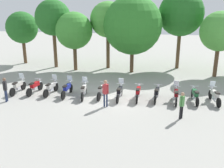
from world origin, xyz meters
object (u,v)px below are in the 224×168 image
(motorcycle_9, at_px, (176,95))
(tree_1, at_px, (53,18))
(motorcycle_10, at_px, (195,95))
(tree_4, at_px, (133,25))
(motorcycle_7, at_px, (138,93))
(person_0, at_px, (106,91))
(motorcycle_3, at_px, (67,89))
(motorcycle_1, at_px, (35,87))
(tree_3, at_px, (108,20))
(motorcycle_8, at_px, (157,93))
(person_2, at_px, (182,104))
(motorcycle_0, at_px, (18,86))
(motorcycle_2, at_px, (51,88))
(person_1, at_px, (5,88))
(tree_0, at_px, (22,28))
(motorcycle_6, at_px, (120,92))
(tree_2, at_px, (74,31))
(tree_5, at_px, (181,14))
(tree_6, at_px, (220,32))
(motorcycle_4, at_px, (84,90))
(motorcycle_11, at_px, (215,96))
(motorcycle_5, at_px, (102,91))

(motorcycle_9, relative_size, tree_1, 0.32)
(motorcycle_10, relative_size, tree_4, 0.30)
(motorcycle_7, height_order, person_0, person_0)
(person_0, bearing_deg, motorcycle_3, 49.29)
(motorcycle_1, xyz_separation_m, tree_3, (3.90, 8.75, 4.39))
(motorcycle_8, relative_size, person_2, 1.34)
(motorcycle_0, xyz_separation_m, motorcycle_2, (2.58, 0.13, 0.00))
(motorcycle_8, relative_size, person_1, 1.29)
(motorcycle_7, bearing_deg, tree_0, 56.51)
(motorcycle_1, distance_m, tree_3, 10.54)
(motorcycle_6, xyz_separation_m, tree_2, (-5.62, 7.40, 3.40))
(motorcycle_3, relative_size, motorcycle_8, 1.00)
(motorcycle_2, height_order, tree_5, tree_5)
(motorcycle_0, bearing_deg, motorcycle_7, -88.14)
(motorcycle_3, height_order, tree_3, tree_3)
(motorcycle_6, distance_m, tree_3, 10.20)
(tree_3, distance_m, tree_6, 10.48)
(motorcycle_4, bearing_deg, person_1, 101.85)
(motorcycle_9, distance_m, tree_0, 18.84)
(motorcycle_8, relative_size, tree_4, 0.30)
(motorcycle_2, distance_m, tree_0, 12.11)
(motorcycle_0, xyz_separation_m, tree_5, (12.30, 9.98, 4.98))
(motorcycle_2, bearing_deg, motorcycle_11, -83.21)
(motorcycle_2, distance_m, motorcycle_11, 11.59)
(motorcycle_6, height_order, motorcycle_10, motorcycle_6)
(motorcycle_4, height_order, tree_2, tree_2)
(tree_0, relative_size, tree_5, 0.73)
(motorcycle_3, relative_size, motorcycle_5, 1.00)
(person_2, bearing_deg, motorcycle_11, -90.26)
(motorcycle_6, distance_m, person_0, 1.78)
(motorcycle_5, bearing_deg, motorcycle_7, -85.05)
(motorcycle_6, bearing_deg, tree_4, 0.76)
(motorcycle_9, xyz_separation_m, person_0, (-4.56, -1.62, 0.56))
(tree_0, bearing_deg, tree_1, -15.06)
(tree_3, bearing_deg, person_0, -79.90)
(motorcycle_0, relative_size, person_0, 1.21)
(motorcycle_4, relative_size, person_1, 1.29)
(motorcycle_8, relative_size, tree_3, 0.33)
(motorcycle_9, distance_m, motorcycle_10, 1.31)
(person_0, bearing_deg, motorcycle_6, -38.87)
(person_1, relative_size, tree_4, 0.23)
(tree_1, bearing_deg, tree_5, 7.67)
(tree_4, bearing_deg, person_0, -94.77)
(motorcycle_1, relative_size, motorcycle_9, 1.00)
(motorcycle_6, distance_m, motorcycle_9, 3.87)
(motorcycle_7, distance_m, motorcycle_11, 5.16)
(motorcycle_5, xyz_separation_m, motorcycle_9, (5.15, -0.07, 0.01))
(motorcycle_0, xyz_separation_m, motorcycle_3, (3.87, 0.01, 0.00))
(motorcycle_5, bearing_deg, tree_2, 35.89)
(person_2, relative_size, tree_2, 0.29)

